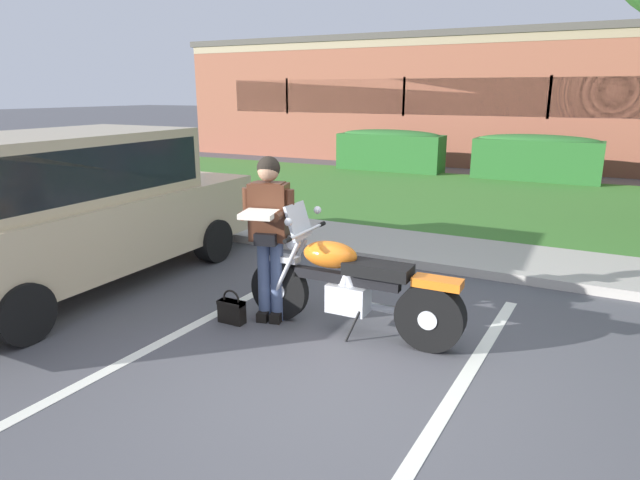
{
  "coord_description": "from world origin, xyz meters",
  "views": [
    {
      "loc": [
        1.86,
        -3.76,
        2.32
      ],
      "look_at": [
        -0.63,
        1.04,
        0.85
      ],
      "focal_mm": 30.84,
      "sensor_mm": 36.0,
      "label": 1
    }
  ],
  "objects_px": {
    "handbag": "(232,310)",
    "parked_suv_adjacent": "(73,208)",
    "motorcycle": "(358,287)",
    "brick_building": "(562,99)",
    "hedge_left": "(390,150)",
    "hedge_center_left": "(536,157)",
    "rider_person": "(269,226)"
  },
  "relations": [
    {
      "from": "hedge_center_left",
      "to": "motorcycle",
      "type": "bearing_deg",
      "value": -91.93
    },
    {
      "from": "parked_suv_adjacent",
      "to": "brick_building",
      "type": "bearing_deg",
      "value": 76.9
    },
    {
      "from": "motorcycle",
      "to": "hedge_left",
      "type": "height_order",
      "value": "motorcycle"
    },
    {
      "from": "handbag",
      "to": "rider_person",
      "type": "bearing_deg",
      "value": 38.82
    },
    {
      "from": "motorcycle",
      "to": "rider_person",
      "type": "xyz_separation_m",
      "value": [
        -0.94,
        -0.09,
        0.52
      ]
    },
    {
      "from": "handbag",
      "to": "brick_building",
      "type": "relative_size",
      "value": 0.01
    },
    {
      "from": "motorcycle",
      "to": "brick_building",
      "type": "xyz_separation_m",
      "value": [
        0.36,
        16.96,
        1.57
      ]
    },
    {
      "from": "hedge_center_left",
      "to": "brick_building",
      "type": "bearing_deg",
      "value": 90.0
    },
    {
      "from": "hedge_center_left",
      "to": "brick_building",
      "type": "xyz_separation_m",
      "value": [
        0.0,
        6.18,
        1.41
      ]
    },
    {
      "from": "parked_suv_adjacent",
      "to": "hedge_left",
      "type": "bearing_deg",
      "value": 90.21
    },
    {
      "from": "motorcycle",
      "to": "handbag",
      "type": "relative_size",
      "value": 6.23
    },
    {
      "from": "rider_person",
      "to": "parked_suv_adjacent",
      "type": "distance_m",
      "value": 2.7
    },
    {
      "from": "motorcycle",
      "to": "hedge_left",
      "type": "xyz_separation_m",
      "value": [
        -3.68,
        10.78,
        0.16
      ]
    },
    {
      "from": "hedge_center_left",
      "to": "hedge_left",
      "type": "bearing_deg",
      "value": 180.0
    },
    {
      "from": "hedge_center_left",
      "to": "handbag",
      "type": "bearing_deg",
      "value": -98.3
    },
    {
      "from": "hedge_left",
      "to": "brick_building",
      "type": "height_order",
      "value": "brick_building"
    },
    {
      "from": "handbag",
      "to": "parked_suv_adjacent",
      "type": "xyz_separation_m",
      "value": [
        -2.38,
        0.12,
        0.81
      ]
    },
    {
      "from": "parked_suv_adjacent",
      "to": "hedge_center_left",
      "type": "height_order",
      "value": "parked_suv_adjacent"
    },
    {
      "from": "rider_person",
      "to": "brick_building",
      "type": "xyz_separation_m",
      "value": [
        1.31,
        17.05,
        1.05
      ]
    },
    {
      "from": "hedge_center_left",
      "to": "parked_suv_adjacent",
      "type": "bearing_deg",
      "value": -109.98
    },
    {
      "from": "parked_suv_adjacent",
      "to": "hedge_center_left",
      "type": "bearing_deg",
      "value": 70.02
    },
    {
      "from": "motorcycle",
      "to": "handbag",
      "type": "xyz_separation_m",
      "value": [
        -1.26,
        -0.35,
        -0.34
      ]
    },
    {
      "from": "handbag",
      "to": "hedge_left",
      "type": "height_order",
      "value": "hedge_left"
    },
    {
      "from": "hedge_left",
      "to": "brick_building",
      "type": "xyz_separation_m",
      "value": [
        4.04,
        6.18,
        1.41
      ]
    },
    {
      "from": "motorcycle",
      "to": "handbag",
      "type": "distance_m",
      "value": 1.35
    },
    {
      "from": "parked_suv_adjacent",
      "to": "hedge_center_left",
      "type": "xyz_separation_m",
      "value": [
        4.0,
        11.01,
        -0.3
      ]
    },
    {
      "from": "brick_building",
      "to": "parked_suv_adjacent",
      "type": "bearing_deg",
      "value": -103.1
    },
    {
      "from": "motorcycle",
      "to": "parked_suv_adjacent",
      "type": "distance_m",
      "value": 3.68
    },
    {
      "from": "rider_person",
      "to": "parked_suv_adjacent",
      "type": "xyz_separation_m",
      "value": [
        -2.69,
        -0.14,
        -0.05
      ]
    },
    {
      "from": "hedge_left",
      "to": "parked_suv_adjacent",
      "type": "bearing_deg",
      "value": -89.79
    },
    {
      "from": "parked_suv_adjacent",
      "to": "handbag",
      "type": "bearing_deg",
      "value": -2.85
    },
    {
      "from": "rider_person",
      "to": "hedge_center_left",
      "type": "relative_size",
      "value": 0.54
    }
  ]
}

